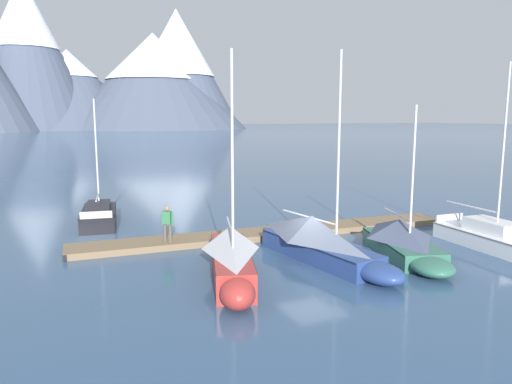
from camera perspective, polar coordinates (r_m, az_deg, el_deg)
ground_plane at (r=21.39m, az=6.81°, el=-7.59°), size 700.00×700.00×0.00m
mountain_shoulder_ridge at (r=249.31m, az=-25.74°, el=15.03°), size 60.10×60.10×68.46m
mountain_east_summit at (r=256.74m, az=-21.44°, el=11.41°), size 77.96×77.96×38.30m
mountain_rear_spur at (r=250.62m, az=-12.09°, el=13.08°), size 92.28×92.28×46.91m
mountain_north_horn at (r=253.85m, az=-9.39°, el=14.68°), size 64.64×64.64×59.38m
dock at (r=24.72m, az=1.95°, el=-4.91°), size 20.13×3.35×0.30m
sailboat_nearest_berth at (r=28.95m, az=-18.17°, el=-2.50°), size 2.61×6.08×7.07m
sailboat_second_berth at (r=18.18m, az=-2.95°, el=-7.54°), size 3.34×6.77×8.33m
sailboat_mid_dock_port at (r=20.54m, az=7.77°, el=-5.81°), size 2.59×7.86×8.61m
sailboat_mid_dock_starboard at (r=21.99m, az=17.25°, el=-5.57°), size 3.69×6.54×6.56m
sailboat_far_berth at (r=24.65m, az=26.80°, el=-5.01°), size 2.24×6.60×8.44m
person_on_dock at (r=22.55m, az=-10.52°, el=-3.51°), size 0.47×0.42×1.69m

